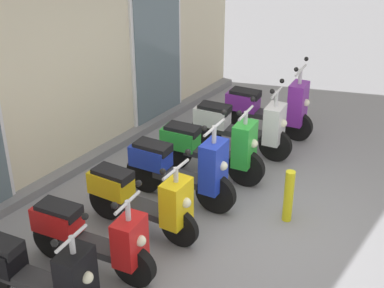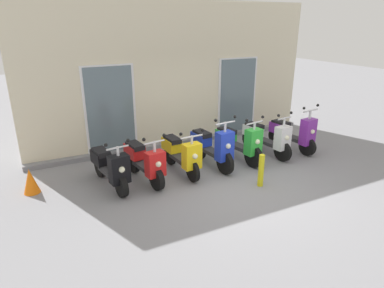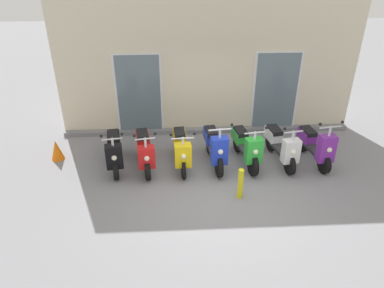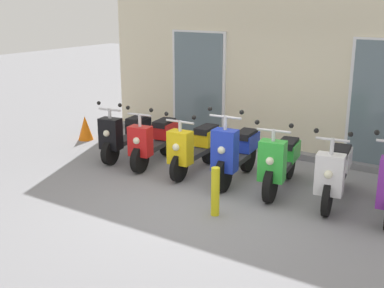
{
  "view_description": "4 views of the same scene",
  "coord_description": "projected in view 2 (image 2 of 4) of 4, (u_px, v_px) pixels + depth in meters",
  "views": [
    {
      "loc": [
        -5.06,
        -2.65,
        4.08
      ],
      "look_at": [
        0.04,
        0.86,
        0.89
      ],
      "focal_mm": 52.05,
      "sensor_mm": 36.0,
      "label": 1
    },
    {
      "loc": [
        -3.72,
        -5.41,
        3.27
      ],
      "look_at": [
        -0.74,
        0.57,
        0.83
      ],
      "focal_mm": 31.5,
      "sensor_mm": 36.0,
      "label": 2
    },
    {
      "loc": [
        -0.94,
        -6.58,
        4.83
      ],
      "look_at": [
        -0.56,
        0.58,
        0.83
      ],
      "focal_mm": 34.09,
      "sensor_mm": 36.0,
      "label": 3
    },
    {
      "loc": [
        3.67,
        -5.87,
        2.92
      ],
      "look_at": [
        -0.52,
        0.5,
        0.68
      ],
      "focal_mm": 46.43,
      "sensor_mm": 36.0,
      "label": 4
    }
  ],
  "objects": [
    {
      "name": "traffic_cone",
      "position": [
        31.0,
        181.0,
        6.74
      ],
      "size": [
        0.32,
        0.32,
        0.52
      ],
      "primitive_type": "cone",
      "color": "orange",
      "rests_on": "ground_plane"
    },
    {
      "name": "scooter_green",
      "position": [
        239.0,
        142.0,
        8.27
      ],
      "size": [
        0.62,
        1.64,
        1.23
      ],
      "color": "black",
      "rests_on": "ground_plane"
    },
    {
      "name": "scooter_purple",
      "position": [
        293.0,
        133.0,
        8.95
      ],
      "size": [
        0.62,
        1.53,
        1.32
      ],
      "color": "black",
      "rests_on": "ground_plane"
    },
    {
      "name": "scooter_yellow",
      "position": [
        181.0,
        153.0,
        7.57
      ],
      "size": [
        0.58,
        1.57,
        1.15
      ],
      "color": "black",
      "rests_on": "ground_plane"
    },
    {
      "name": "scooter_red",
      "position": [
        144.0,
        161.0,
        7.21
      ],
      "size": [
        0.59,
        1.55,
        1.16
      ],
      "color": "black",
      "rests_on": "ground_plane"
    },
    {
      "name": "scooter_black",
      "position": [
        110.0,
        167.0,
        6.95
      ],
      "size": [
        0.59,
        1.58,
        1.15
      ],
      "color": "black",
      "rests_on": "ground_plane"
    },
    {
      "name": "scooter_blue",
      "position": [
        212.0,
        146.0,
        7.9
      ],
      "size": [
        0.59,
        1.61,
        1.33
      ],
      "color": "black",
      "rests_on": "ground_plane"
    },
    {
      "name": "scooter_white",
      "position": [
        267.0,
        137.0,
        8.63
      ],
      "size": [
        0.6,
        1.63,
        1.23
      ],
      "color": "black",
      "rests_on": "ground_plane"
    },
    {
      "name": "ground_plane",
      "position": [
        235.0,
        183.0,
        7.22
      ],
      "size": [
        40.0,
        40.0,
        0.0
      ],
      "primitive_type": "plane",
      "color": "gray"
    },
    {
      "name": "storefront_facade",
      "position": [
        176.0,
        78.0,
        9.11
      ],
      "size": [
        8.11,
        0.5,
        3.79
      ],
      "color": "beige",
      "rests_on": "ground_plane"
    },
    {
      "name": "curb_bollard",
      "position": [
        261.0,
        171.0,
        7.0
      ],
      "size": [
        0.12,
        0.12,
        0.7
      ],
      "primitive_type": "cylinder",
      "color": "yellow",
      "rests_on": "ground_plane"
    }
  ]
}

